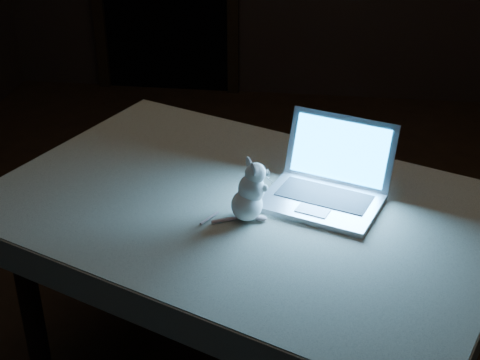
# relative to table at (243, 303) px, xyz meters

# --- Properties ---
(floor) EXTENTS (5.00, 5.00, 0.00)m
(floor) POSITION_rel_table_xyz_m (0.17, 0.45, -0.40)
(floor) COLOR black
(floor) RESTS_ON ground
(table) EXTENTS (1.73, 1.45, 0.79)m
(table) POSITION_rel_table_xyz_m (0.00, 0.00, 0.00)
(table) COLOR black
(table) RESTS_ON floor
(tablecloth) EXTENTS (1.89, 1.67, 0.11)m
(tablecloth) POSITION_rel_table_xyz_m (0.05, -0.05, 0.35)
(tablecloth) COLOR #BDB89F
(tablecloth) RESTS_ON table
(laptop) EXTENTS (0.44, 0.41, 0.24)m
(laptop) POSITION_rel_table_xyz_m (0.24, 0.02, 0.52)
(laptop) COLOR #BABABF
(laptop) RESTS_ON tablecloth
(plush_mouse) EXTENTS (0.17, 0.17, 0.19)m
(plush_mouse) POSITION_rel_table_xyz_m (0.02, -0.09, 0.50)
(plush_mouse) COLOR white
(plush_mouse) RESTS_ON tablecloth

